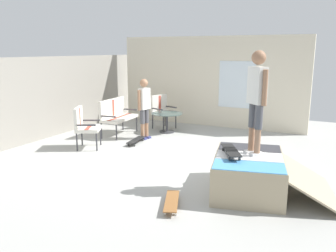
{
  "coord_description": "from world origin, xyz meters",
  "views": [
    {
      "loc": [
        -6.71,
        -3.24,
        2.38
      ],
      "look_at": [
        0.19,
        0.18,
        0.7
      ],
      "focal_mm": 37.46,
      "sensor_mm": 36.0,
      "label": 1
    }
  ],
  "objects_px": {
    "patio_table": "(167,119)",
    "skateboard_spare": "(172,201)",
    "skateboard_by_bench": "(136,140)",
    "skate_ramp": "(250,174)",
    "patio_chair_by_wall": "(84,124)",
    "patio_bench": "(116,113)",
    "patio_chair_near_house": "(162,108)",
    "person_watching": "(144,105)",
    "person_skater": "(257,95)",
    "skateboard_on_ramp": "(231,151)"
  },
  "relations": [
    {
      "from": "person_skater",
      "to": "patio_chair_near_house",
      "type": "bearing_deg",
      "value": 45.17
    },
    {
      "from": "skateboard_on_ramp",
      "to": "person_watching",
      "type": "bearing_deg",
      "value": 51.68
    },
    {
      "from": "person_watching",
      "to": "person_skater",
      "type": "bearing_deg",
      "value": -122.89
    },
    {
      "from": "skate_ramp",
      "to": "skateboard_by_bench",
      "type": "distance_m",
      "value": 3.86
    },
    {
      "from": "patio_chair_by_wall",
      "to": "skate_ramp",
      "type": "bearing_deg",
      "value": -101.49
    },
    {
      "from": "skateboard_spare",
      "to": "patio_bench",
      "type": "bearing_deg",
      "value": 44.35
    },
    {
      "from": "patio_bench",
      "to": "person_skater",
      "type": "xyz_separation_m",
      "value": [
        -2.29,
        -4.42,
        1.04
      ]
    },
    {
      "from": "patio_bench",
      "to": "skateboard_by_bench",
      "type": "height_order",
      "value": "patio_bench"
    },
    {
      "from": "skate_ramp",
      "to": "person_watching",
      "type": "bearing_deg",
      "value": 55.77
    },
    {
      "from": "patio_bench",
      "to": "skateboard_by_bench",
      "type": "distance_m",
      "value": 1.29
    },
    {
      "from": "patio_bench",
      "to": "patio_chair_by_wall",
      "type": "xyz_separation_m",
      "value": [
        -1.53,
        -0.1,
        -0.0
      ]
    },
    {
      "from": "person_skater",
      "to": "patio_bench",
      "type": "bearing_deg",
      "value": 62.59
    },
    {
      "from": "skateboard_by_bench",
      "to": "patio_table",
      "type": "bearing_deg",
      "value": -5.94
    },
    {
      "from": "patio_table",
      "to": "skateboard_by_bench",
      "type": "height_order",
      "value": "patio_table"
    },
    {
      "from": "patio_bench",
      "to": "person_watching",
      "type": "xyz_separation_m",
      "value": [
        -0.06,
        -0.96,
        0.33
      ]
    },
    {
      "from": "patio_table",
      "to": "skateboard_spare",
      "type": "distance_m",
      "value": 5.02
    },
    {
      "from": "skate_ramp",
      "to": "patio_chair_near_house",
      "type": "height_order",
      "value": "patio_chair_near_house"
    },
    {
      "from": "skateboard_on_ramp",
      "to": "patio_chair_near_house",
      "type": "bearing_deg",
      "value": 40.68
    },
    {
      "from": "patio_chair_near_house",
      "to": "skateboard_on_ramp",
      "type": "xyz_separation_m",
      "value": [
        -3.88,
        -3.33,
        0.1
      ]
    },
    {
      "from": "patio_chair_by_wall",
      "to": "skateboard_spare",
      "type": "xyz_separation_m",
      "value": [
        -2.03,
        -3.37,
        -0.53
      ]
    },
    {
      "from": "patio_chair_by_wall",
      "to": "patio_table",
      "type": "xyz_separation_m",
      "value": [
        2.42,
        -1.06,
        -0.21
      ]
    },
    {
      "from": "patio_chair_near_house",
      "to": "person_skater",
      "type": "height_order",
      "value": "person_skater"
    },
    {
      "from": "person_watching",
      "to": "person_skater",
      "type": "distance_m",
      "value": 4.18
    },
    {
      "from": "skate_ramp",
      "to": "patio_chair_by_wall",
      "type": "relative_size",
      "value": 2.23
    },
    {
      "from": "person_watching",
      "to": "skateboard_by_bench",
      "type": "relative_size",
      "value": 1.98
    },
    {
      "from": "skateboard_by_bench",
      "to": "patio_chair_by_wall",
      "type": "bearing_deg",
      "value": 135.79
    },
    {
      "from": "skateboard_spare",
      "to": "person_watching",
      "type": "bearing_deg",
      "value": 35.68
    },
    {
      "from": "skateboard_spare",
      "to": "skateboard_on_ramp",
      "type": "distance_m",
      "value": 1.35
    },
    {
      "from": "skate_ramp",
      "to": "patio_chair_by_wall",
      "type": "xyz_separation_m",
      "value": [
        0.88,
        4.3,
        0.3
      ]
    },
    {
      "from": "patio_chair_near_house",
      "to": "patio_chair_by_wall",
      "type": "relative_size",
      "value": 1.0
    },
    {
      "from": "patio_table",
      "to": "patio_chair_by_wall",
      "type": "bearing_deg",
      "value": 156.32
    },
    {
      "from": "patio_table",
      "to": "person_watching",
      "type": "distance_m",
      "value": 1.11
    },
    {
      "from": "patio_chair_by_wall",
      "to": "person_watching",
      "type": "height_order",
      "value": "person_watching"
    },
    {
      "from": "patio_chair_near_house",
      "to": "patio_table",
      "type": "height_order",
      "value": "patio_chair_near_house"
    },
    {
      "from": "skate_ramp",
      "to": "skateboard_by_bench",
      "type": "height_order",
      "value": "skate_ramp"
    },
    {
      "from": "person_watching",
      "to": "skateboard_on_ramp",
      "type": "bearing_deg",
      "value": -128.32
    },
    {
      "from": "patio_chair_by_wall",
      "to": "patio_bench",
      "type": "bearing_deg",
      "value": 3.91
    },
    {
      "from": "patio_table",
      "to": "person_watching",
      "type": "xyz_separation_m",
      "value": [
        -0.95,
        0.2,
        0.54
      ]
    },
    {
      "from": "person_watching",
      "to": "skateboard_on_ramp",
      "type": "height_order",
      "value": "person_watching"
    },
    {
      "from": "skate_ramp",
      "to": "skateboard_spare",
      "type": "height_order",
      "value": "skate_ramp"
    },
    {
      "from": "skate_ramp",
      "to": "patio_table",
      "type": "xyz_separation_m",
      "value": [
        3.3,
        3.24,
        0.09
      ]
    },
    {
      "from": "patio_table",
      "to": "person_skater",
      "type": "distance_m",
      "value": 4.73
    },
    {
      "from": "patio_chair_near_house",
      "to": "skateboard_on_ramp",
      "type": "bearing_deg",
      "value": -139.32
    },
    {
      "from": "skateboard_spare",
      "to": "skateboard_on_ramp",
      "type": "relative_size",
      "value": 1.02
    },
    {
      "from": "patio_table",
      "to": "skateboard_spare",
      "type": "bearing_deg",
      "value": -152.59
    },
    {
      "from": "skateboard_by_bench",
      "to": "patio_chair_near_house",
      "type": "bearing_deg",
      "value": 7.39
    },
    {
      "from": "skate_ramp",
      "to": "patio_table",
      "type": "relative_size",
      "value": 2.52
    },
    {
      "from": "person_skater",
      "to": "skateboard_spare",
      "type": "height_order",
      "value": "person_skater"
    },
    {
      "from": "patio_bench",
      "to": "patio_chair_near_house",
      "type": "height_order",
      "value": "same"
    },
    {
      "from": "skate_ramp",
      "to": "patio_bench",
      "type": "height_order",
      "value": "patio_bench"
    }
  ]
}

